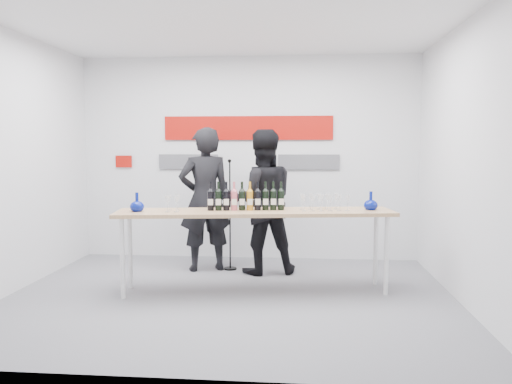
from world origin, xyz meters
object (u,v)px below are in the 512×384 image
Objects in this scene: tasting_table at (255,217)px; presenter_left at (205,200)px; presenter_right at (262,202)px; mic_stand at (230,236)px.

tasting_table is 1.22m from presenter_left.
presenter_right reaches higher than tasting_table.
mic_stand is (-0.44, 1.01, -0.41)m from tasting_table.
presenter_right reaches higher than mic_stand.
mic_stand is (-0.44, 0.13, -0.49)m from presenter_right.
mic_stand is at bearing 169.11° from presenter_left.
presenter_left is at bearing -19.70° from presenter_right.
tasting_table is at bearing -68.82° from mic_stand.
presenter_left reaches higher than tasting_table.
presenter_right is 0.67m from mic_stand.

